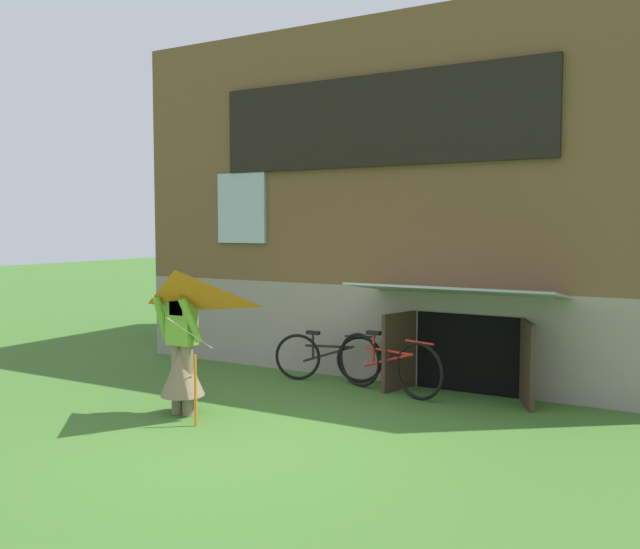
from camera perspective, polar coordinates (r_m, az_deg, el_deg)
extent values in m
plane|color=#3D6B28|center=(7.42, -5.55, -13.37)|extent=(60.00, 60.00, 0.00)
cube|color=gray|center=(11.92, 9.35, -3.40)|extent=(8.36, 4.63, 1.36)
cube|color=brown|center=(11.87, 9.50, 9.09)|extent=(8.36, 4.63, 3.81)
cube|color=black|center=(9.76, 4.63, 12.75)|extent=(5.00, 0.08, 1.27)
cube|color=#9EB7C6|center=(9.77, 4.68, 12.73)|extent=(4.84, 0.04, 1.15)
cube|color=#9EB7C6|center=(10.84, -6.60, 5.56)|extent=(0.90, 0.06, 1.10)
cube|color=black|center=(9.33, 12.24, -6.49)|extent=(1.40, 0.03, 1.05)
cube|color=#3D2B1E|center=(9.35, 6.71, -6.40)|extent=(0.25, 0.69, 1.05)
cube|color=#3D2B1E|center=(8.84, 16.98, -7.16)|extent=(0.34, 0.66, 1.05)
cube|color=gray|center=(8.70, 11.27, -1.34)|extent=(2.62, 1.09, 0.18)
cylinder|color=#7F6B51|center=(8.31, -11.89, -8.56)|extent=(0.14, 0.14, 0.83)
cylinder|color=#7F6B51|center=(8.21, -11.04, -8.71)|extent=(0.14, 0.14, 0.83)
cone|color=#7F6B51|center=(8.24, -11.48, -7.79)|extent=(0.52, 0.52, 0.62)
cube|color=#72AD38|center=(8.14, -11.54, -3.76)|extent=(0.34, 0.20, 0.59)
cylinder|color=#72AD38|center=(8.21, -13.16, -3.51)|extent=(0.17, 0.33, 0.54)
cylinder|color=#72AD38|center=(7.91, -10.82, -3.75)|extent=(0.17, 0.33, 0.54)
cube|color=maroon|center=(8.06, -11.84, -2.09)|extent=(0.20, 0.08, 0.36)
sphere|color=#D8AD8E|center=(8.09, -11.58, -0.90)|extent=(0.22, 0.22, 0.22)
pyramid|color=orange|center=(7.34, -12.07, -3.18)|extent=(1.22, 1.09, 0.54)
cylinder|color=beige|center=(7.74, -10.79, -4.91)|extent=(0.01, 0.75, 0.45)
cylinder|color=orange|center=(7.76, -10.40, -9.56)|extent=(0.03, 0.03, 0.80)
torus|color=black|center=(8.84, 8.31, -8.02)|extent=(0.73, 0.24, 0.75)
torus|color=black|center=(9.48, 3.33, -7.16)|extent=(0.73, 0.24, 0.75)
cylinder|color=red|center=(9.12, 5.74, -6.39)|extent=(0.75, 0.24, 0.04)
cylinder|color=red|center=(9.14, 5.73, -7.15)|extent=(0.82, 0.26, 0.30)
cylinder|color=red|center=(9.28, 4.51, -6.20)|extent=(0.04, 0.04, 0.42)
cube|color=black|center=(9.24, 4.52, -4.91)|extent=(0.20, 0.08, 0.05)
cylinder|color=red|center=(8.77, 8.34, -5.66)|extent=(0.43, 0.14, 0.03)
torus|color=black|center=(9.71, 3.37, -7.13)|extent=(0.65, 0.25, 0.67)
torus|color=black|center=(9.88, -1.88, -6.93)|extent=(0.65, 0.25, 0.67)
cylinder|color=black|center=(9.76, 0.72, -6.04)|extent=(0.66, 0.24, 0.04)
cylinder|color=black|center=(9.78, 0.72, -6.67)|extent=(0.72, 0.26, 0.27)
cylinder|color=black|center=(9.80, -0.59, -5.99)|extent=(0.04, 0.04, 0.38)
cube|color=black|center=(9.77, -0.59, -4.91)|extent=(0.20, 0.08, 0.05)
cylinder|color=black|center=(9.65, 3.38, -5.21)|extent=(0.43, 0.16, 0.03)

